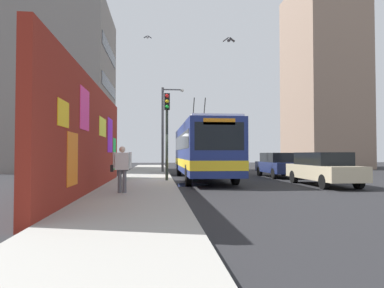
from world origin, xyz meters
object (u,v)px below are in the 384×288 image
(pedestrian_near_wall, at_px, (122,166))
(traffic_light, at_px, (167,122))
(city_bus, at_px, (202,149))
(parked_car_champagne, at_px, (323,168))
(parked_car_navy, at_px, (279,164))
(street_lamp, at_px, (165,123))

(pedestrian_near_wall, height_order, traffic_light, traffic_light)
(city_bus, relative_size, parked_car_champagne, 2.35)
(parked_car_navy, height_order, traffic_light, traffic_light)
(pedestrian_near_wall, distance_m, traffic_light, 5.89)
(parked_car_champagne, bearing_deg, traffic_light, 75.23)
(city_bus, xyz_separation_m, parked_car_champagne, (-4.48, -5.20, -0.98))
(city_bus, height_order, traffic_light, city_bus)
(parked_car_champagne, relative_size, pedestrian_near_wall, 2.99)
(parked_car_navy, bearing_deg, traffic_light, 118.01)
(traffic_light, bearing_deg, pedestrian_near_wall, 161.87)
(city_bus, xyz_separation_m, traffic_light, (-2.55, 2.15, 1.33))
(parked_car_navy, relative_size, street_lamp, 0.69)
(parked_car_champagne, xyz_separation_m, parked_car_navy, (5.85, 0.00, -0.00))
(street_lamp, bearing_deg, parked_car_champagne, -144.94)
(city_bus, bearing_deg, street_lamp, 19.35)
(traffic_light, height_order, street_lamp, street_lamp)
(city_bus, relative_size, street_lamp, 1.78)
(parked_car_champagne, bearing_deg, street_lamp, 35.06)
(parked_car_champagne, distance_m, traffic_light, 7.94)
(traffic_light, bearing_deg, parked_car_navy, -61.99)
(parked_car_champagne, distance_m, street_lamp, 12.99)
(parked_car_champagne, xyz_separation_m, pedestrian_near_wall, (-3.31, 9.07, 0.26))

